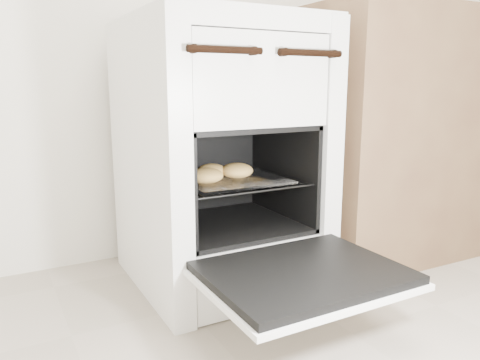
{
  "coord_description": "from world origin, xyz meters",
  "views": [
    {
      "loc": [
        -0.81,
        -0.17,
        0.66
      ],
      "look_at": [
        -0.15,
        1.06,
        0.37
      ],
      "focal_mm": 35.0,
      "sensor_mm": 36.0,
      "label": 1
    }
  ],
  "objects": [
    {
      "name": "stove",
      "position": [
        -0.15,
        1.19,
        0.42
      ],
      "size": [
        0.56,
        0.62,
        0.85
      ],
      "color": "silver",
      "rests_on": "ground"
    },
    {
      "name": "oven_door",
      "position": [
        -0.15,
        0.72,
        0.19
      ],
      "size": [
        0.5,
        0.39,
        0.04
      ],
      "color": "black",
      "rests_on": "stove"
    },
    {
      "name": "oven_rack",
      "position": [
        -0.15,
        1.13,
        0.36
      ],
      "size": [
        0.4,
        0.39,
        0.01
      ],
      "color": "black",
      "rests_on": "stove"
    },
    {
      "name": "foil_sheet",
      "position": [
        -0.15,
        1.11,
        0.36
      ],
      "size": [
        0.31,
        0.28,
        0.01
      ],
      "primitive_type": "cube",
      "color": "white",
      "rests_on": "oven_rack"
    },
    {
      "name": "baked_rolls",
      "position": [
        -0.19,
        1.11,
        0.39
      ],
      "size": [
        0.26,
        0.2,
        0.05
      ],
      "color": "#D7AE56",
      "rests_on": "foil_sheet"
    },
    {
      "name": "counter",
      "position": [
        0.67,
        1.21,
        0.46
      ],
      "size": [
        0.94,
        0.64,
        0.93
      ],
      "primitive_type": "cube",
      "rotation": [
        0.0,
        0.0,
        -0.02
      ],
      "color": "brown",
      "rests_on": "ground"
    }
  ]
}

